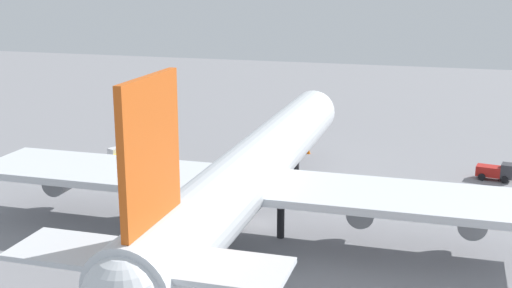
{
  "coord_description": "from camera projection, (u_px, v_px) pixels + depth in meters",
  "views": [
    {
      "loc": [
        -58.74,
        -17.19,
        23.79
      ],
      "look_at": [
        0.0,
        0.0,
        8.04
      ],
      "focal_mm": 46.83,
      "sensor_mm": 36.0,
      "label": 1
    }
  ],
  "objects": [
    {
      "name": "ground_plane",
      "position": [
        256.0,
        224.0,
        65.21
      ],
      "size": [
        239.36,
        239.36,
        0.0
      ],
      "primitive_type": "plane",
      "color": "gray"
    },
    {
      "name": "cargo_airplane",
      "position": [
        255.0,
        169.0,
        63.48
      ],
      "size": [
        59.84,
        53.89,
        17.86
      ],
      "color": "silver",
      "rests_on": "ground_plane"
    },
    {
      "name": "pushback_tractor",
      "position": [
        496.0,
        171.0,
        78.69
      ],
      "size": [
        2.74,
        4.35,
        2.11
      ],
      "color": "#333338",
      "rests_on": "ground_plane"
    },
    {
      "name": "cargo_loader",
      "position": [
        122.0,
        158.0,
        83.8
      ],
      "size": [
        3.47,
        4.17,
        2.35
      ],
      "color": "silver",
      "rests_on": "ground_plane"
    },
    {
      "name": "safety_cone_nose",
      "position": [
        308.0,
        151.0,
        90.26
      ],
      "size": [
        0.59,
        0.59,
        0.84
      ],
      "primitive_type": "cone",
      "color": "orange",
      "rests_on": "ground_plane"
    }
  ]
}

